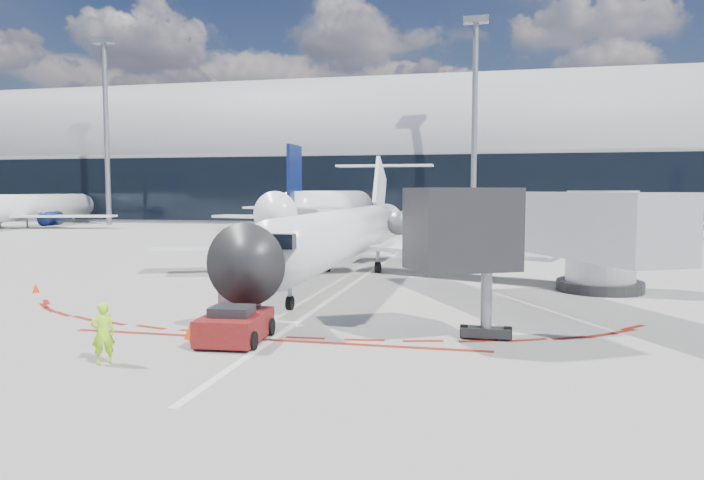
% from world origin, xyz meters
% --- Properties ---
extents(ground, '(260.00, 260.00, 0.00)m').
position_xyz_m(ground, '(0.00, 0.00, 0.00)').
color(ground, slate).
rests_on(ground, ground).
extents(apron_centerline, '(0.25, 40.00, 0.01)m').
position_xyz_m(apron_centerline, '(0.00, 2.00, 0.01)').
color(apron_centerline, silver).
rests_on(apron_centerline, ground).
extents(apron_stop_bar, '(14.00, 0.25, 0.01)m').
position_xyz_m(apron_stop_bar, '(0.00, -11.50, 0.01)').
color(apron_stop_bar, maroon).
rests_on(apron_stop_bar, ground).
extents(terminal_building, '(150.00, 24.15, 24.00)m').
position_xyz_m(terminal_building, '(0.00, 64.97, 8.52)').
color(terminal_building, gray).
rests_on(terminal_building, ground).
extents(jet_bridge, '(10.03, 15.20, 4.90)m').
position_xyz_m(jet_bridge, '(9.79, -3.01, 3.01)').
color(jet_bridge, gray).
rests_on(jet_bridge, ground).
extents(light_mast_west, '(0.70, 0.70, 25.00)m').
position_xyz_m(light_mast_west, '(-45.00, 48.00, 12.50)').
color(light_mast_west, gray).
rests_on(light_mast_west, ground).
extents(light_mast_centre, '(0.70, 0.70, 25.00)m').
position_xyz_m(light_mast_centre, '(5.00, 48.00, 12.50)').
color(light_mast_centre, gray).
rests_on(light_mast_centre, ground).
extents(regional_jet, '(23.55, 29.04, 7.27)m').
position_xyz_m(regional_jet, '(-1.00, 4.10, 2.43)').
color(regional_jet, white).
rests_on(regional_jet, ground).
extents(pushback_tug, '(2.12, 4.63, 1.19)m').
position_xyz_m(pushback_tug, '(-1.07, -11.93, 0.53)').
color(pushback_tug, '#5F0D11').
rests_on(pushback_tug, ground).
extents(ramp_worker, '(0.75, 0.73, 1.74)m').
position_xyz_m(ramp_worker, '(-3.63, -15.11, 0.87)').
color(ramp_worker, '#9FF319').
rests_on(ramp_worker, ground).
extents(uld_container, '(2.22, 2.03, 1.73)m').
position_xyz_m(uld_container, '(-1.78, -9.62, 0.86)').
color(uld_container, black).
rests_on(uld_container, ground).
extents(safety_cone_left, '(0.32, 0.32, 0.44)m').
position_xyz_m(safety_cone_left, '(-14.04, -4.91, 0.22)').
color(safety_cone_left, '#E83504').
rests_on(safety_cone_left, ground).
extents(safety_cone_right, '(0.38, 0.38, 0.53)m').
position_xyz_m(safety_cone_right, '(-2.65, -11.88, 0.27)').
color(safety_cone_right, '#E83504').
rests_on(safety_cone_right, ground).
extents(bg_airliner_0, '(30.98, 32.81, 10.02)m').
position_xyz_m(bg_airliner_0, '(-52.48, 39.54, 5.01)').
color(bg_airliner_0, white).
rests_on(bg_airliner_0, ground).
extents(bg_airliner_1, '(34.38, 36.40, 11.12)m').
position_xyz_m(bg_airliner_1, '(-10.42, 38.91, 5.56)').
color(bg_airliner_1, white).
rests_on(bg_airliner_1, ground).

